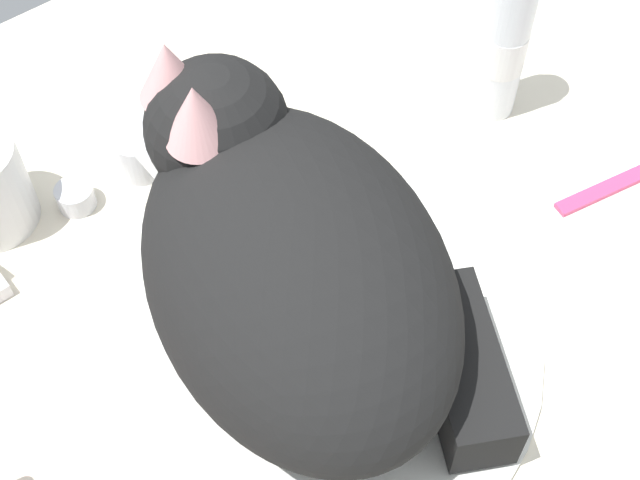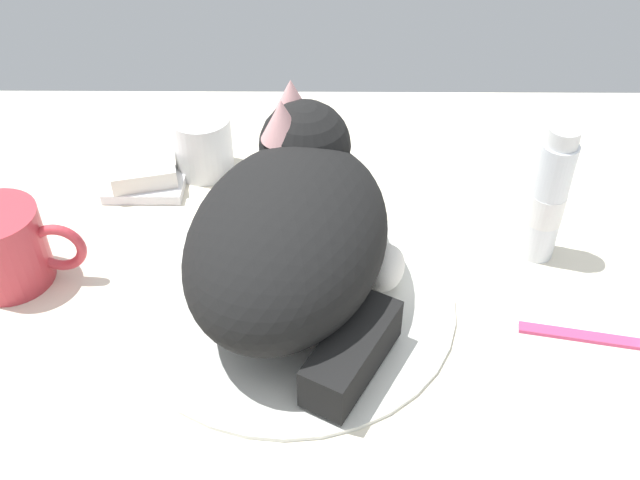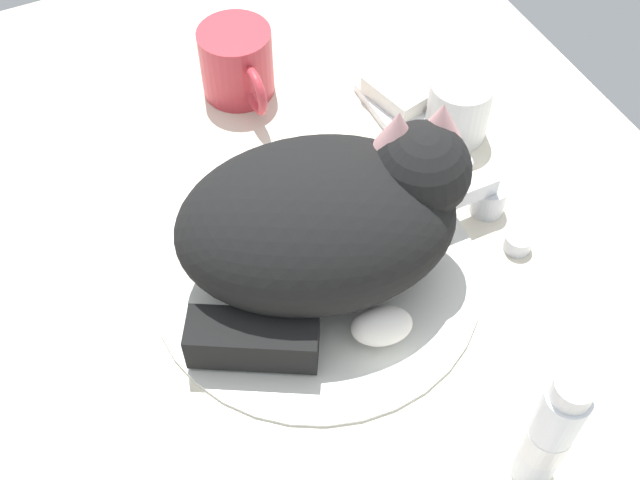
% 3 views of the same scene
% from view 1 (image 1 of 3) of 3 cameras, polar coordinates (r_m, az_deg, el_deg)
% --- Properties ---
extents(ground_plane, '(1.10, 0.83, 0.03)m').
position_cam_1_polar(ground_plane, '(0.61, -1.25, -7.25)').
color(ground_plane, silver).
extents(sink_basin, '(0.32, 0.32, 0.01)m').
position_cam_1_polar(sink_basin, '(0.59, -1.28, -6.35)').
color(sink_basin, silver).
rests_on(sink_basin, ground_plane).
extents(faucet, '(0.14, 0.12, 0.05)m').
position_cam_1_polar(faucet, '(0.67, -10.77, 4.98)').
color(faucet, silver).
rests_on(faucet, ground_plane).
extents(cat, '(0.24, 0.30, 0.17)m').
position_cam_1_polar(cat, '(0.53, -1.79, -1.20)').
color(cat, black).
rests_on(cat, sink_basin).
extents(toothpaste_bottle, '(0.04, 0.04, 0.15)m').
position_cam_1_polar(toothpaste_bottle, '(0.69, 11.72, 12.45)').
color(toothpaste_bottle, white).
rests_on(toothpaste_bottle, ground_plane).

